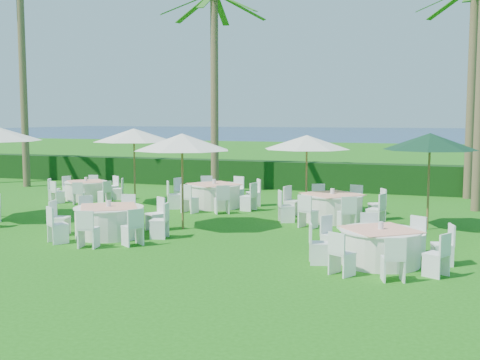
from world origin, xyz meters
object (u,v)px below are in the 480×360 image
Objects in this scene: banquet_table_b at (109,221)px; banquet_table_d at (86,190)px; umbrella_c at (134,135)px; umbrella_b at (182,142)px; banquet_table_f at (332,207)px; banquet_table_c at (380,246)px; umbrella_green at (430,142)px; banquet_table_e at (214,195)px; umbrella_d at (307,142)px.

banquet_table_d is at bearing 128.46° from banquet_table_b.
banquet_table_b is 6.31m from umbrella_c.
umbrella_b is 5.36m from umbrella_c.
banquet_table_f reaches higher than banquet_table_d.
umbrella_c reaches higher than banquet_table_f.
umbrella_green reaches higher than banquet_table_c.
banquet_table_d is 3.17m from umbrella_c.
banquet_table_d is 12.87m from umbrella_green.
banquet_table_e is at bearing 99.81° from umbrella_b.
umbrella_green is (3.80, -1.33, 0.12)m from umbrella_d.
banquet_table_b is at bearing -51.54° from banquet_table_d.
umbrella_b is at bearing -46.11° from umbrella_c.
umbrella_green is at bearing -19.23° from umbrella_d.
umbrella_c reaches higher than umbrella_b.
banquet_table_e is (-6.43, 6.39, 0.03)m from banquet_table_c.
banquet_table_e is 3.94m from umbrella_d.
banquet_table_e reaches higher than banquet_table_b.
umbrella_d reaches higher than banquet_table_f.
umbrella_b is 1.02× the size of umbrella_green.
banquet_table_b is 6.88m from umbrella_d.
umbrella_green is (12.54, -1.99, 2.10)m from banquet_table_d.
banquet_table_b is 0.98× the size of banquet_table_f.
umbrella_c is (-2.33, 5.48, 2.07)m from banquet_table_b.
umbrella_green reaches higher than banquet_table_d.
banquet_table_f reaches higher than banquet_table_c.
banquet_table_c is 6.88m from umbrella_d.
umbrella_c reaches higher than banquet_table_c.
banquet_table_c is at bearing -5.41° from banquet_table_b.
umbrella_d is (3.41, -0.52, 1.91)m from banquet_table_e.
umbrella_d reaches higher than banquet_table_e.
banquet_table_c is 5.05m from umbrella_green.
banquet_table_f is 7.79m from umbrella_c.
umbrella_green is at bearing -14.34° from banquet_table_e.
umbrella_d is (8.74, -0.67, 1.97)m from banquet_table_d.
umbrella_green is (2.79, -0.49, 2.03)m from banquet_table_f.
banquet_table_b reaches higher than banquet_table_c.
umbrella_b is (-3.71, -2.74, 2.02)m from banquet_table_f.
umbrella_c is (-7.43, 1.13, 2.06)m from banquet_table_f.
banquet_table_d is 0.84× the size of banquet_table_f.
banquet_table_d is 0.83× the size of banquet_table_e.
umbrella_d reaches higher than banquet_table_c.
umbrella_green reaches higher than banquet_table_b.
umbrella_c is 6.42m from umbrella_d.
umbrella_green is at bearing -9.02° from banquet_table_d.
umbrella_green is (7.89, 3.87, 2.05)m from banquet_table_b.
banquet_table_c is at bearing -29.05° from banquet_table_d.
banquet_table_f is 1.18× the size of umbrella_b.
banquet_table_d is at bearing 150.95° from banquet_table_c.
umbrella_c is at bearing 146.88° from banquet_table_c.
umbrella_c reaches higher than umbrella_green.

